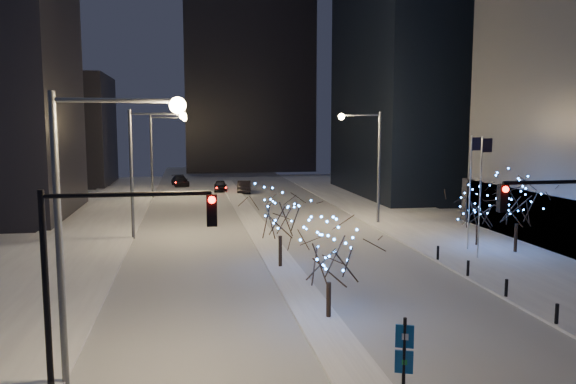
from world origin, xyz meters
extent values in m
cube|color=#ADB3BD|center=(0.00, 35.00, 0.01)|extent=(20.00, 130.00, 0.02)
cube|color=white|center=(0.00, 30.00, 0.07)|extent=(2.00, 80.00, 0.15)
cube|color=white|center=(15.00, 20.00, 0.07)|extent=(10.00, 90.00, 0.15)
cube|color=white|center=(-14.00, 20.00, 0.07)|extent=(8.00, 90.00, 0.15)
cube|color=black|center=(-26.00, 70.00, 8.00)|extent=(18.00, 16.00, 16.00)
cube|color=black|center=(6.00, 92.00, 21.00)|extent=(24.00, 14.00, 42.00)
cylinder|color=#595E66|center=(-10.00, 2.00, 5.00)|extent=(0.24, 0.24, 10.00)
cylinder|color=#595E66|center=(-8.00, 2.00, 9.70)|extent=(4.00, 0.16, 0.16)
sphere|color=#EFBA77|center=(-6.00, 2.00, 9.55)|extent=(0.56, 0.56, 0.56)
cylinder|color=#595E66|center=(-10.00, 27.00, 5.00)|extent=(0.24, 0.24, 10.00)
cylinder|color=#595E66|center=(-8.00, 27.00, 9.70)|extent=(4.00, 0.16, 0.16)
sphere|color=#EFBA77|center=(-6.00, 27.00, 9.55)|extent=(0.56, 0.56, 0.56)
cylinder|color=#595E66|center=(-10.00, 52.00, 5.00)|extent=(0.24, 0.24, 10.00)
cylinder|color=#595E66|center=(-8.00, 52.00, 9.70)|extent=(4.00, 0.16, 0.16)
sphere|color=#EFBA77|center=(-6.00, 52.00, 9.55)|extent=(0.56, 0.56, 0.56)
cylinder|color=#595E66|center=(11.00, 30.00, 5.00)|extent=(0.24, 0.24, 10.00)
cylinder|color=#595E66|center=(9.25, 30.00, 9.70)|extent=(3.50, 0.16, 0.16)
sphere|color=#EFBA77|center=(7.50, 30.00, 9.55)|extent=(0.56, 0.56, 0.56)
cylinder|color=black|center=(-10.00, 0.00, 3.50)|extent=(0.20, 0.20, 7.00)
cylinder|color=black|center=(-7.50, 0.00, 6.80)|extent=(5.00, 0.14, 0.14)
cube|color=black|center=(-5.00, 0.00, 6.25)|extent=(0.32, 0.28, 1.00)
sphere|color=#FF0C05|center=(-5.00, -0.18, 6.60)|extent=(0.22, 0.22, 0.22)
cylinder|color=black|center=(8.00, 1.00, 6.80)|extent=(5.00, 0.14, 0.14)
cube|color=black|center=(5.50, 1.00, 6.25)|extent=(0.32, 0.28, 1.00)
sphere|color=#FF0C05|center=(5.50, 0.82, 6.60)|extent=(0.22, 0.22, 0.22)
cylinder|color=silver|center=(13.00, 16.00, 4.15)|extent=(0.10, 0.10, 8.00)
cube|color=black|center=(13.35, 16.00, 7.55)|extent=(0.70, 0.03, 0.90)
cylinder|color=silver|center=(13.60, 18.50, 4.15)|extent=(0.10, 0.10, 8.00)
cube|color=black|center=(13.95, 18.50, 7.55)|extent=(0.70, 0.03, 0.90)
cylinder|color=black|center=(10.20, 4.00, 0.60)|extent=(0.16, 0.16, 0.90)
cylinder|color=black|center=(10.20, 8.00, 0.60)|extent=(0.16, 0.16, 0.90)
cylinder|color=black|center=(10.20, 12.00, 0.60)|extent=(0.16, 0.16, 0.90)
cylinder|color=black|center=(10.20, 16.00, 0.60)|extent=(0.16, 0.16, 0.90)
imported|color=black|center=(-1.50, 57.20, 0.72)|extent=(1.90, 4.30, 1.44)
imported|color=black|center=(1.50, 55.24, 0.79)|extent=(2.31, 4.98, 1.58)
imported|color=black|center=(-6.87, 64.71, 0.74)|extent=(2.86, 5.34, 1.47)
cylinder|color=black|center=(0.50, 6.67, 0.96)|extent=(0.22, 0.22, 1.61)
cylinder|color=black|center=(-0.18, 16.13, 1.10)|extent=(0.22, 0.22, 1.91)
cylinder|color=black|center=(16.46, 17.16, 1.12)|extent=(0.22, 0.22, 1.95)
cylinder|color=black|center=(14.97, 19.68, 0.86)|extent=(0.22, 0.22, 1.42)
cylinder|color=black|center=(0.64, -2.04, 1.57)|extent=(0.11, 0.11, 3.13)
cube|color=#0E4E9A|center=(0.64, -2.04, 2.55)|extent=(0.54, 0.27, 0.72)
cube|color=#0E4E9A|center=(0.64, -2.04, 1.74)|extent=(0.54, 0.27, 0.72)
camera|label=1|loc=(-5.70, -17.45, 8.93)|focal=35.00mm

